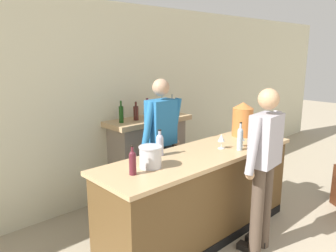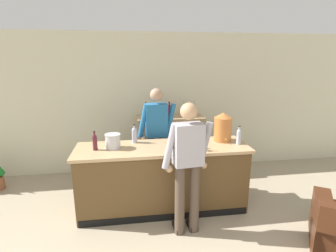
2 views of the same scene
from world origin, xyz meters
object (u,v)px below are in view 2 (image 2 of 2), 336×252
(wine_bottle_cabernet_heavy, at_px, (239,136))
(wine_glass_front_left, at_px, (200,141))
(person_customer, at_px, (188,164))
(wine_bottle_chardonnay_pale, at_px, (193,141))
(wine_glass_back_row, at_px, (183,139))
(wine_glass_front_right, at_px, (203,143))
(wine_bottle_riesling_slim, at_px, (95,142))
(person_bartender, at_px, (157,135))
(fireplace_stone, at_px, (170,144))
(wine_bottle_rose_blush, at_px, (134,134))
(ice_bucket_steel, at_px, (113,141))
(copper_dispenser, at_px, (223,127))

(wine_bottle_cabernet_heavy, height_order, wine_glass_front_left, wine_bottle_cabernet_heavy)
(person_customer, bearing_deg, wine_bottle_chardonnay_pale, 68.80)
(wine_glass_back_row, height_order, wine_glass_front_right, wine_glass_back_row)
(wine_bottle_riesling_slim, bearing_deg, wine_bottle_chardonnay_pale, -8.88)
(person_bartender, bearing_deg, wine_glass_back_row, -66.26)
(fireplace_stone, distance_m, wine_bottle_chardonnay_pale, 1.64)
(person_customer, xyz_separation_m, wine_bottle_chardonnay_pale, (0.16, 0.41, 0.17))
(person_bartender, distance_m, wine_bottle_chardonnay_pale, 0.98)
(wine_bottle_chardonnay_pale, bearing_deg, fireplace_stone, 92.90)
(wine_bottle_cabernet_heavy, relative_size, wine_glass_front_left, 1.81)
(wine_glass_front_left, xyz_separation_m, wine_glass_front_right, (0.02, -0.11, 0.01))
(wine_bottle_chardonnay_pale, bearing_deg, wine_bottle_cabernet_heavy, 12.58)
(wine_bottle_cabernet_heavy, bearing_deg, wine_glass_back_row, 179.16)
(fireplace_stone, height_order, person_customer, person_customer)
(wine_glass_front_right, bearing_deg, person_bartender, 121.07)
(wine_bottle_rose_blush, distance_m, wine_bottle_cabernet_heavy, 1.58)
(fireplace_stone, bearing_deg, wine_glass_front_left, -82.32)
(ice_bucket_steel, bearing_deg, copper_dispenser, 3.66)
(person_customer, xyz_separation_m, wine_bottle_cabernet_heavy, (0.91, 0.58, 0.16))
(person_customer, relative_size, ice_bucket_steel, 7.72)
(copper_dispenser, bearing_deg, wine_bottle_rose_blush, 175.40)
(wine_bottle_rose_blush, bearing_deg, wine_glass_back_row, -22.74)
(copper_dispenser, relative_size, wine_bottle_rose_blush, 1.58)
(ice_bucket_steel, bearing_deg, wine_bottle_rose_blush, 34.81)
(copper_dispenser, height_order, wine_glass_back_row, copper_dispenser)
(wine_bottle_riesling_slim, bearing_deg, wine_glass_back_row, -1.44)
(fireplace_stone, relative_size, person_customer, 0.84)
(fireplace_stone, height_order, person_bartender, person_bartender)
(wine_bottle_cabernet_heavy, bearing_deg, fireplace_stone, 121.01)
(copper_dispenser, xyz_separation_m, wine_bottle_rose_blush, (-1.36, 0.11, -0.10))
(ice_bucket_steel, distance_m, wine_glass_front_right, 1.28)
(wine_bottle_chardonnay_pale, relative_size, wine_glass_back_row, 1.90)
(wine_glass_front_left, bearing_deg, wine_bottle_cabernet_heavy, 9.07)
(copper_dispenser, relative_size, wine_glass_back_row, 2.66)
(wine_bottle_chardonnay_pale, height_order, wine_bottle_cabernet_heavy, wine_bottle_chardonnay_pale)
(wine_glass_front_right, bearing_deg, wine_bottle_chardonnay_pale, 164.03)
(copper_dispenser, distance_m, wine_bottle_rose_blush, 1.37)
(ice_bucket_steel, bearing_deg, fireplace_stone, 51.44)
(wine_glass_front_left, height_order, wine_glass_front_right, wine_glass_front_right)
(wine_bottle_riesling_slim, relative_size, wine_bottle_cabernet_heavy, 0.98)
(person_bartender, bearing_deg, wine_bottle_chardonnay_pale, -64.75)
(wine_bottle_cabernet_heavy, bearing_deg, person_customer, -147.62)
(ice_bucket_steel, distance_m, wine_bottle_riesling_slim, 0.25)
(person_customer, height_order, ice_bucket_steel, person_customer)
(fireplace_stone, relative_size, wine_glass_back_row, 8.64)
(person_customer, height_order, wine_bottle_rose_blush, person_customer)
(wine_bottle_riesling_slim, bearing_deg, person_bartender, 35.23)
(fireplace_stone, xyz_separation_m, wine_bottle_chardonnay_pale, (0.08, -1.55, 0.55))
(ice_bucket_steel, distance_m, wine_bottle_cabernet_heavy, 1.86)
(wine_glass_back_row, bearing_deg, fireplace_stone, 88.80)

